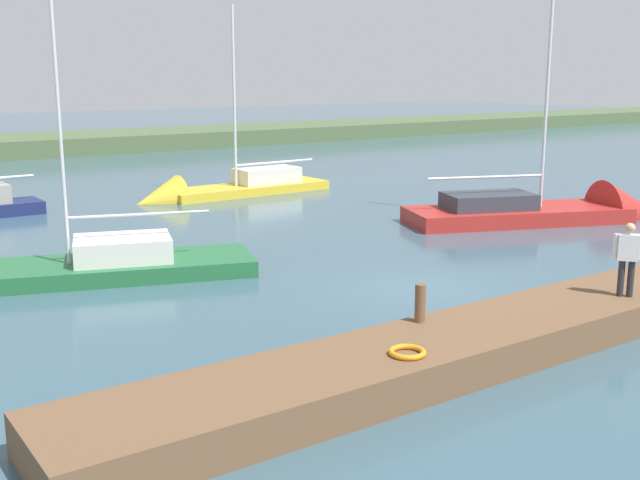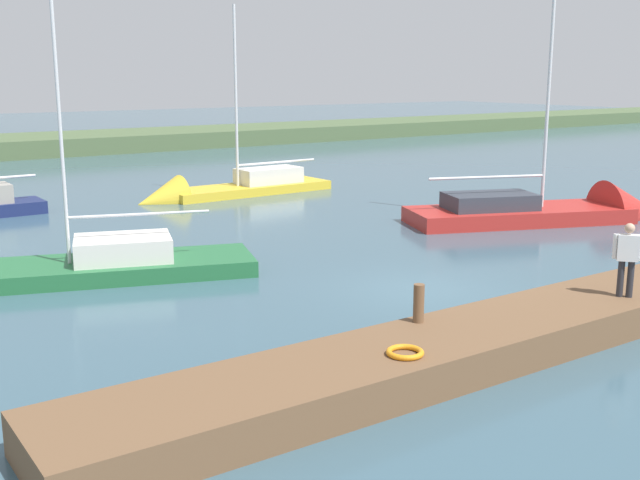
% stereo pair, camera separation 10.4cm
% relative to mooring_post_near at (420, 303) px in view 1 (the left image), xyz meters
% --- Properties ---
extents(ground_plane, '(200.00, 200.00, 0.00)m').
position_rel_mooring_post_near_xyz_m(ground_plane, '(-3.30, -3.41, -1.08)').
color(ground_plane, '#385666').
extents(far_shoreline, '(180.00, 8.00, 2.40)m').
position_rel_mooring_post_near_xyz_m(far_shoreline, '(-3.30, -44.77, -1.08)').
color(far_shoreline, '#4C603D').
rests_on(far_shoreline, ground_plane).
extents(dock_pier, '(21.97, 2.24, 0.70)m').
position_rel_mooring_post_near_xyz_m(dock_pier, '(-3.30, 0.79, -0.73)').
color(dock_pier, brown).
rests_on(dock_pier, ground_plane).
extents(mooring_post_near, '(0.21, 0.21, 0.76)m').
position_rel_mooring_post_near_xyz_m(mooring_post_near, '(0.00, 0.00, 0.00)').
color(mooring_post_near, brown).
rests_on(mooring_post_near, dock_pier).
extents(life_ring_buoy, '(0.66, 0.66, 0.10)m').
position_rel_mooring_post_near_xyz_m(life_ring_buoy, '(1.40, 1.23, -0.33)').
color(life_ring_buoy, orange).
rests_on(life_ring_buoy, dock_pier).
extents(sailboat_mid_channel, '(10.42, 5.61, 11.10)m').
position_rel_mooring_post_near_xyz_m(sailboat_mid_channel, '(5.09, -10.12, -0.92)').
color(sailboat_mid_channel, '#236638').
rests_on(sailboat_mid_channel, ground_plane).
extents(sailboat_behind_pier, '(9.51, 2.52, 9.52)m').
position_rel_mooring_post_near_xyz_m(sailboat_behind_pier, '(-6.14, -20.27, -0.95)').
color(sailboat_behind_pier, gold).
rests_on(sailboat_behind_pier, ground_plane).
extents(sailboat_outer_mooring, '(10.45, 6.23, 12.35)m').
position_rel_mooring_post_near_xyz_m(sailboat_outer_mooring, '(-14.26, -7.64, -0.88)').
color(sailboat_outer_mooring, '#B22823').
rests_on(sailboat_outer_mooring, ground_plane).
extents(person_on_dock, '(0.45, 0.51, 1.63)m').
position_rel_mooring_post_near_xyz_m(person_on_dock, '(-4.86, 1.23, 0.55)').
color(person_on_dock, '#28282D').
rests_on(person_on_dock, dock_pier).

